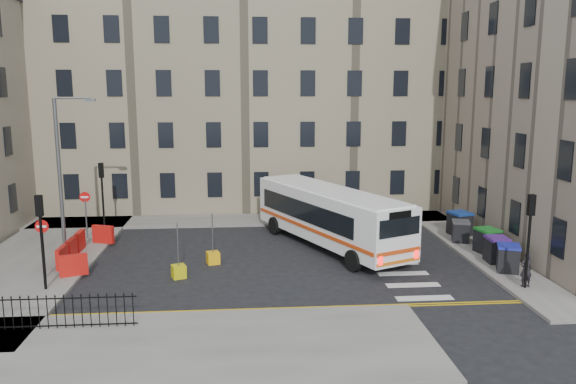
{
  "coord_description": "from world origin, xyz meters",
  "views": [
    {
      "loc": [
        -3.46,
        -27.7,
        8.56
      ],
      "look_at": [
        -1.02,
        2.72,
        3.0
      ],
      "focal_mm": 35.0,
      "sensor_mm": 36.0,
      "label": 1
    }
  ],
  "objects": [
    {
      "name": "terrace_north",
      "position": [
        -7.0,
        15.5,
        8.62
      ],
      "size": [
        38.3,
        10.8,
        17.2
      ],
      "color": "gray",
      "rests_on": "ground"
    },
    {
      "name": "pavement_north",
      "position": [
        -6.0,
        8.6,
        0.07
      ],
      "size": [
        36.0,
        3.2,
        0.15
      ],
      "primitive_type": "cube",
      "color": "slate",
      "rests_on": "ground"
    },
    {
      "name": "wheelie_bin_a",
      "position": [
        8.88,
        -3.25,
        0.79
      ],
      "size": [
        1.35,
        1.43,
        1.27
      ],
      "rotation": [
        0.0,
        0.0,
        -0.37
      ],
      "color": "black",
      "rests_on": "pavement_east"
    },
    {
      "name": "wheelie_bin_b",
      "position": [
        8.98,
        -1.83,
        0.79
      ],
      "size": [
        1.06,
        1.2,
        1.27
      ],
      "rotation": [
        0.0,
        0.0,
        -0.06
      ],
      "color": "black",
      "rests_on": "pavement_east"
    },
    {
      "name": "traffic_light_sw",
      "position": [
        -12.0,
        -4.0,
        2.87
      ],
      "size": [
        0.28,
        0.22,
        4.1
      ],
      "color": "black",
      "rests_on": "pavement_west"
    },
    {
      "name": "pavement_sw",
      "position": [
        -7.0,
        -10.0,
        0.07
      ],
      "size": [
        20.0,
        6.0,
        0.15
      ],
      "primitive_type": "cube",
      "color": "slate",
      "rests_on": "ground"
    },
    {
      "name": "pavement_east",
      "position": [
        9.0,
        4.0,
        0.07
      ],
      "size": [
        2.4,
        26.0,
        0.15
      ],
      "primitive_type": "cube",
      "color": "slate",
      "rests_on": "ground"
    },
    {
      "name": "no_entry_south",
      "position": [
        -12.5,
        -2.5,
        2.08
      ],
      "size": [
        0.6,
        0.08,
        3.0
      ],
      "color": "#595B5E",
      "rests_on": "pavement_west"
    },
    {
      "name": "traffic_light_nw",
      "position": [
        -12.0,
        6.5,
        2.87
      ],
      "size": [
        0.28,
        0.22,
        4.1
      ],
      "color": "black",
      "rests_on": "pavement_west"
    },
    {
      "name": "bollard_chevron",
      "position": [
        -6.51,
        -2.54,
        0.3
      ],
      "size": [
        0.77,
        0.77,
        0.6
      ],
      "primitive_type": "cube",
      "rotation": [
        0.0,
        0.0,
        0.35
      ],
      "color": "#C5BA0B",
      "rests_on": "ground"
    },
    {
      "name": "wheelie_bin_c",
      "position": [
        9.22,
        -0.19,
        0.8
      ],
      "size": [
        1.24,
        1.36,
        1.28
      ],
      "rotation": [
        0.0,
        0.0,
        0.23
      ],
      "color": "black",
      "rests_on": "pavement_east"
    },
    {
      "name": "bus",
      "position": [
        1.19,
        2.02,
        1.84
      ],
      "size": [
        7.26,
        11.72,
        3.18
      ],
      "rotation": [
        0.0,
        0.0,
        0.43
      ],
      "color": "white",
      "rests_on": "ground"
    },
    {
      "name": "traffic_light_east",
      "position": [
        8.6,
        -5.5,
        2.87
      ],
      "size": [
        0.28,
        0.22,
        4.1
      ],
      "color": "black",
      "rests_on": "pavement_east"
    },
    {
      "name": "iron_railings",
      "position": [
        -11.25,
        -8.2,
        0.75
      ],
      "size": [
        7.8,
        0.04,
        1.2
      ],
      "color": "black",
      "rests_on": "pavement_sw"
    },
    {
      "name": "pedestrian",
      "position": [
        8.66,
        -5.37,
        0.91
      ],
      "size": [
        0.58,
        0.4,
        1.53
      ],
      "primitive_type": "imported",
      "rotation": [
        0.0,
        0.0,
        3.2
      ],
      "color": "black",
      "rests_on": "pavement_east"
    },
    {
      "name": "roadworks_barriers",
      "position": [
        -11.84,
        0.5,
        0.65
      ],
      "size": [
        1.66,
        6.26,
        1.0
      ],
      "color": "red",
      "rests_on": "pavement_west"
    },
    {
      "name": "no_entry_north",
      "position": [
        -12.5,
        4.5,
        2.08
      ],
      "size": [
        0.6,
        0.08,
        3.0
      ],
      "color": "#595B5E",
      "rests_on": "pavement_west"
    },
    {
      "name": "streetlamp",
      "position": [
        -13.0,
        2.0,
        4.34
      ],
      "size": [
        0.5,
        0.22,
        8.14
      ],
      "color": "#595B5E",
      "rests_on": "pavement_west"
    },
    {
      "name": "ground",
      "position": [
        0.0,
        0.0,
        0.0
      ],
      "size": [
        120.0,
        120.0,
        0.0
      ],
      "primitive_type": "plane",
      "color": "black",
      "rests_on": "ground"
    },
    {
      "name": "wheelie_bin_e",
      "position": [
        9.18,
        3.49,
        0.84
      ],
      "size": [
        1.35,
        1.47,
        1.37
      ],
      "rotation": [
        0.0,
        0.0,
        0.25
      ],
      "color": "black",
      "rests_on": "pavement_east"
    },
    {
      "name": "pavement_west",
      "position": [
        -14.0,
        1.0,
        0.07
      ],
      "size": [
        6.0,
        22.0,
        0.15
      ],
      "primitive_type": "cube",
      "color": "slate",
      "rests_on": "ground"
    },
    {
      "name": "bollard_yellow",
      "position": [
        -5.04,
        -0.51,
        0.3
      ],
      "size": [
        0.74,
        0.74,
        0.6
      ],
      "primitive_type": "cube",
      "rotation": [
        0.0,
        0.0,
        0.27
      ],
      "color": "#F0AC0D",
      "rests_on": "ground"
    },
    {
      "name": "wheelie_bin_d",
      "position": [
        8.68,
        2.06,
        0.75
      ],
      "size": [
        1.2,
        1.29,
        1.18
      ],
      "rotation": [
        0.0,
        0.0,
        -0.29
      ],
      "color": "black",
      "rests_on": "pavement_east"
    }
  ]
}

